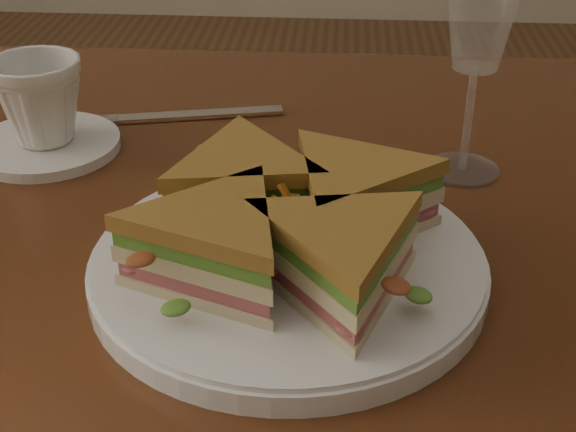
% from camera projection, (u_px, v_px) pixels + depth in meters
% --- Properties ---
extents(table, '(1.20, 0.80, 0.75)m').
position_uv_depth(table, '(248.00, 320.00, 0.69)').
color(table, '#381A0C').
rests_on(table, ground).
extents(plate, '(0.28, 0.28, 0.02)m').
position_uv_depth(plate, '(288.00, 267.00, 0.57)').
color(plate, white).
rests_on(plate, table).
extents(sandwich_wedges, '(0.28, 0.28, 0.06)m').
position_uv_depth(sandwich_wedges, '(288.00, 222.00, 0.55)').
color(sandwich_wedges, beige).
rests_on(sandwich_wedges, plate).
extents(crisps_mound, '(0.09, 0.09, 0.05)m').
position_uv_depth(crisps_mound, '(288.00, 227.00, 0.55)').
color(crisps_mound, '#C77219').
rests_on(crisps_mound, plate).
extents(spoon, '(0.17, 0.08, 0.01)m').
position_uv_depth(spoon, '(285.00, 206.00, 0.65)').
color(spoon, silver).
rests_on(spoon, table).
extents(knife, '(0.21, 0.06, 0.00)m').
position_uv_depth(knife, '(169.00, 117.00, 0.81)').
color(knife, silver).
rests_on(knife, table).
extents(wine_glass, '(0.07, 0.07, 0.20)m').
position_uv_depth(wine_glass, '(481.00, 13.00, 0.64)').
color(wine_glass, white).
rests_on(wine_glass, table).
extents(saucer, '(0.14, 0.14, 0.01)m').
position_uv_depth(saucer, '(47.00, 145.00, 0.74)').
color(saucer, white).
rests_on(saucer, table).
extents(coffee_cup, '(0.09, 0.09, 0.08)m').
position_uv_depth(coffee_cup, '(39.00, 101.00, 0.72)').
color(coffee_cup, white).
rests_on(coffee_cup, saucer).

